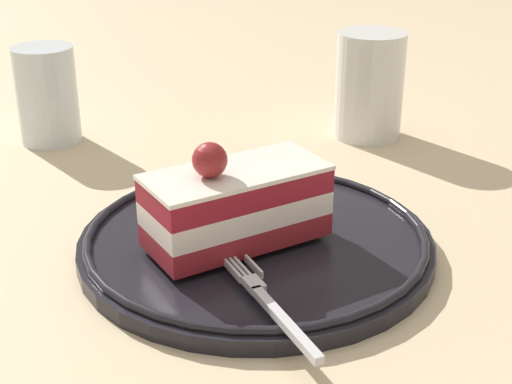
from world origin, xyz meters
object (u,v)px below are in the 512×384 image
at_px(cake_slice, 239,203).
at_px(dessert_plate, 256,241).
at_px(fork, 269,302).
at_px(drink_glass_far, 48,101).
at_px(drink_glass_near, 369,92).

bearing_deg(cake_slice, dessert_plate, 121.89).
bearing_deg(fork, drink_glass_far, -162.77).
xyz_separation_m(drink_glass_near, drink_glass_far, (-0.07, -0.31, -0.00)).
distance_m(dessert_plate, drink_glass_near, 0.27).
distance_m(drink_glass_near, drink_glass_far, 0.32).
bearing_deg(cake_slice, fork, -2.73).
bearing_deg(dessert_plate, fork, -11.16).
distance_m(dessert_plate, cake_slice, 0.04).
relative_size(dessert_plate, fork, 2.16).
distance_m(fork, drink_glass_near, 0.36).
relative_size(fork, drink_glass_near, 1.11).
distance_m(cake_slice, fork, 0.09).
bearing_deg(drink_glass_far, cake_slice, 22.70).
relative_size(cake_slice, fork, 1.14).
height_order(cake_slice, drink_glass_near, drink_glass_near).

